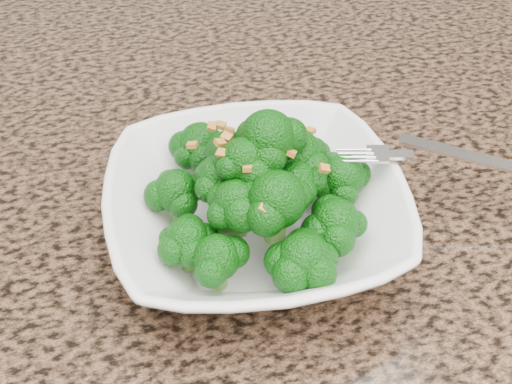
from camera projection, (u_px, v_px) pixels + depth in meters
name	position (u px, v px, depth m)	size (l,w,h in m)	color
granite_counter	(186.00, 205.00, 0.58)	(1.64, 1.04, 0.03)	brown
bowl	(256.00, 212.00, 0.51)	(0.24, 0.24, 0.06)	white
broccoli_pile	(256.00, 147.00, 0.47)	(0.21, 0.21, 0.07)	#0A5109
garlic_topping	(256.00, 101.00, 0.44)	(0.12, 0.12, 0.01)	#C67E30
fork	(404.00, 154.00, 0.51)	(0.18, 0.03, 0.01)	silver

